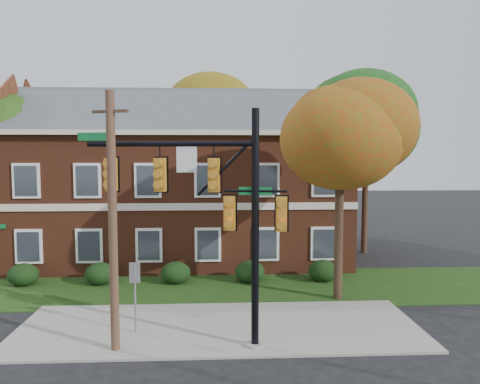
{
  "coord_description": "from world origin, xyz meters",
  "views": [
    {
      "loc": [
        -0.09,
        -14.96,
        6.14
      ],
      "look_at": [
        0.84,
        3.0,
        4.63
      ],
      "focal_mm": 35.0,
      "sensor_mm": 36.0,
      "label": 1
    }
  ],
  "objects_px": {
    "tree_near_right": "(347,140)",
    "sign_post": "(135,286)",
    "tree_right_rear": "(373,120)",
    "traffic_signal": "(212,201)",
    "apartment_building": "(183,173)",
    "hedge_right": "(250,272)",
    "tree_far_rear": "(208,116)",
    "hedge_far_right": "(323,271)",
    "hedge_far_left": "(23,275)",
    "hedge_center": "(176,273)",
    "utility_pole": "(113,222)",
    "hedge_left": "(100,274)"
  },
  "relations": [
    {
      "from": "tree_near_right",
      "to": "sign_post",
      "type": "relative_size",
      "value": 3.46
    },
    {
      "from": "apartment_building",
      "to": "hedge_right",
      "type": "relative_size",
      "value": 13.43
    },
    {
      "from": "hedge_center",
      "to": "utility_pole",
      "type": "distance_m",
      "value": 8.36
    },
    {
      "from": "traffic_signal",
      "to": "sign_post",
      "type": "xyz_separation_m",
      "value": [
        -2.61,
        1.09,
        -2.96
      ]
    },
    {
      "from": "tree_near_right",
      "to": "sign_post",
      "type": "bearing_deg",
      "value": -157.7
    },
    {
      "from": "tree_far_rear",
      "to": "traffic_signal",
      "type": "xyz_separation_m",
      "value": [
        0.45,
        -20.32,
        -4.2
      ]
    },
    {
      "from": "hedge_center",
      "to": "utility_pole",
      "type": "xyz_separation_m",
      "value": [
        -1.21,
        -7.48,
        3.53
      ]
    },
    {
      "from": "utility_pole",
      "to": "traffic_signal",
      "type": "bearing_deg",
      "value": 27.14
    },
    {
      "from": "hedge_left",
      "to": "hedge_center",
      "type": "bearing_deg",
      "value": 0.0
    },
    {
      "from": "hedge_far_left",
      "to": "hedge_right",
      "type": "distance_m",
      "value": 10.5
    },
    {
      "from": "tree_far_rear",
      "to": "sign_post",
      "type": "bearing_deg",
      "value": -96.42
    },
    {
      "from": "hedge_far_left",
      "to": "sign_post",
      "type": "xyz_separation_m",
      "value": [
        6.18,
        -6.13,
        1.16
      ]
    },
    {
      "from": "apartment_building",
      "to": "tree_near_right",
      "type": "relative_size",
      "value": 2.19
    },
    {
      "from": "apartment_building",
      "to": "hedge_right",
      "type": "bearing_deg",
      "value": -56.33
    },
    {
      "from": "hedge_far_left",
      "to": "hedge_center",
      "type": "height_order",
      "value": "same"
    },
    {
      "from": "tree_near_right",
      "to": "tree_far_rear",
      "type": "relative_size",
      "value": 0.74
    },
    {
      "from": "hedge_far_left",
      "to": "tree_far_rear",
      "type": "bearing_deg",
      "value": 57.5
    },
    {
      "from": "hedge_far_left",
      "to": "hedge_right",
      "type": "relative_size",
      "value": 1.0
    },
    {
      "from": "hedge_far_left",
      "to": "hedge_center",
      "type": "relative_size",
      "value": 1.0
    },
    {
      "from": "tree_far_rear",
      "to": "hedge_far_left",
      "type": "bearing_deg",
      "value": -122.5
    },
    {
      "from": "hedge_center",
      "to": "hedge_right",
      "type": "distance_m",
      "value": 3.5
    },
    {
      "from": "sign_post",
      "to": "tree_right_rear",
      "type": "bearing_deg",
      "value": 40.8
    },
    {
      "from": "hedge_center",
      "to": "tree_far_rear",
      "type": "relative_size",
      "value": 0.12
    },
    {
      "from": "apartment_building",
      "to": "sign_post",
      "type": "height_order",
      "value": "apartment_building"
    },
    {
      "from": "tree_far_rear",
      "to": "hedge_far_right",
      "type": "bearing_deg",
      "value": -66.63
    },
    {
      "from": "hedge_center",
      "to": "hedge_right",
      "type": "xyz_separation_m",
      "value": [
        3.5,
        0.0,
        0.0
      ]
    },
    {
      "from": "hedge_far_right",
      "to": "tree_right_rear",
      "type": "xyz_separation_m",
      "value": [
        4.31,
        6.11,
        7.6
      ]
    },
    {
      "from": "tree_right_rear",
      "to": "traffic_signal",
      "type": "distance_m",
      "value": 16.75
    },
    {
      "from": "utility_pole",
      "to": "hedge_left",
      "type": "bearing_deg",
      "value": 129.24
    },
    {
      "from": "hedge_far_left",
      "to": "sign_post",
      "type": "height_order",
      "value": "sign_post"
    },
    {
      "from": "hedge_right",
      "to": "tree_far_rear",
      "type": "distance_m",
      "value": 15.66
    },
    {
      "from": "hedge_left",
      "to": "utility_pole",
      "type": "xyz_separation_m",
      "value": [
        2.29,
        -7.48,
        3.53
      ]
    },
    {
      "from": "apartment_building",
      "to": "hedge_left",
      "type": "distance_m",
      "value": 7.73
    },
    {
      "from": "traffic_signal",
      "to": "sign_post",
      "type": "height_order",
      "value": "traffic_signal"
    },
    {
      "from": "apartment_building",
      "to": "traffic_signal",
      "type": "height_order",
      "value": "apartment_building"
    },
    {
      "from": "tree_far_rear",
      "to": "traffic_signal",
      "type": "height_order",
      "value": "tree_far_rear"
    },
    {
      "from": "tree_right_rear",
      "to": "tree_near_right",
      "type": "bearing_deg",
      "value": -114.58
    },
    {
      "from": "utility_pole",
      "to": "sign_post",
      "type": "height_order",
      "value": "utility_pole"
    },
    {
      "from": "hedge_right",
      "to": "tree_far_rear",
      "type": "xyz_separation_m",
      "value": [
        -2.16,
        13.09,
        8.32
      ]
    },
    {
      "from": "apartment_building",
      "to": "tree_far_rear",
      "type": "relative_size",
      "value": 1.63
    },
    {
      "from": "hedge_left",
      "to": "hedge_far_right",
      "type": "distance_m",
      "value": 10.5
    },
    {
      "from": "hedge_far_right",
      "to": "tree_near_right",
      "type": "xyz_separation_m",
      "value": [
        0.22,
        -2.83,
        6.14
      ]
    },
    {
      "from": "hedge_far_right",
      "to": "sign_post",
      "type": "xyz_separation_m",
      "value": [
        -7.82,
        -6.13,
        1.16
      ]
    },
    {
      "from": "hedge_center",
      "to": "tree_far_rear",
      "type": "distance_m",
      "value": 15.57
    },
    {
      "from": "tree_right_rear",
      "to": "hedge_right",
      "type": "bearing_deg",
      "value": -141.98
    },
    {
      "from": "tree_far_rear",
      "to": "traffic_signal",
      "type": "relative_size",
      "value": 1.54
    },
    {
      "from": "traffic_signal",
      "to": "tree_far_rear",
      "type": "bearing_deg",
      "value": 101.28
    },
    {
      "from": "traffic_signal",
      "to": "sign_post",
      "type": "relative_size",
      "value": 3.02
    },
    {
      "from": "hedge_center",
      "to": "tree_far_rear",
      "type": "bearing_deg",
      "value": 84.15
    },
    {
      "from": "hedge_left",
      "to": "hedge_far_right",
      "type": "bearing_deg",
      "value": 0.0
    }
  ]
}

